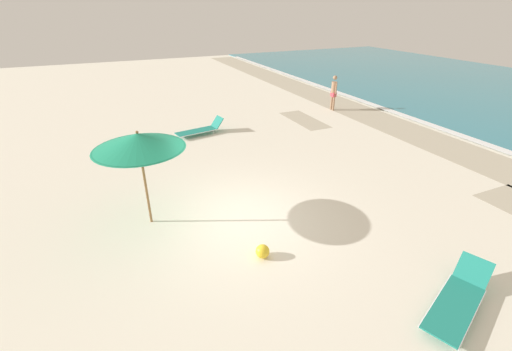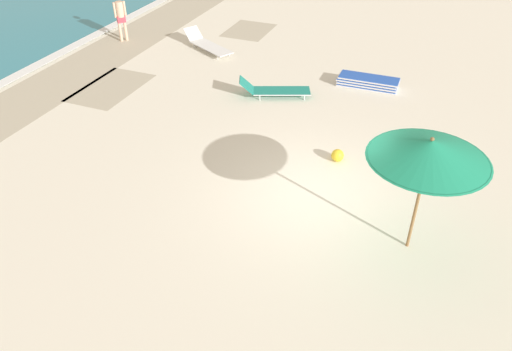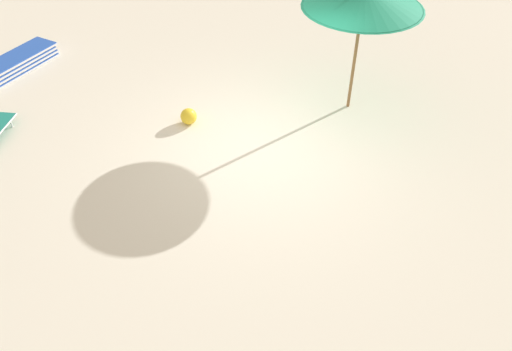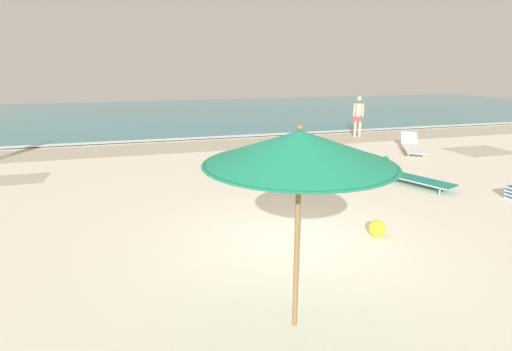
# 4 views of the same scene
# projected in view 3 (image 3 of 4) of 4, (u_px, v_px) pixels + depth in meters

# --- Properties ---
(ground_plane) EXTENTS (60.00, 60.00, 0.16)m
(ground_plane) POSITION_uv_depth(u_px,v_px,m) (260.00, 152.00, 8.88)
(ground_plane) COLOR silver
(lounger_stack) EXTENTS (0.64, 1.89, 0.32)m
(lounger_stack) POSITION_uv_depth(u_px,v_px,m) (17.00, 63.00, 10.81)
(lounger_stack) COLOR blue
(lounger_stack) RESTS_ON ground_plane
(beach_ball) EXTENTS (0.31, 0.31, 0.31)m
(beach_ball) POSITION_uv_depth(u_px,v_px,m) (189.00, 116.00, 9.31)
(beach_ball) COLOR yellow
(beach_ball) RESTS_ON ground_plane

